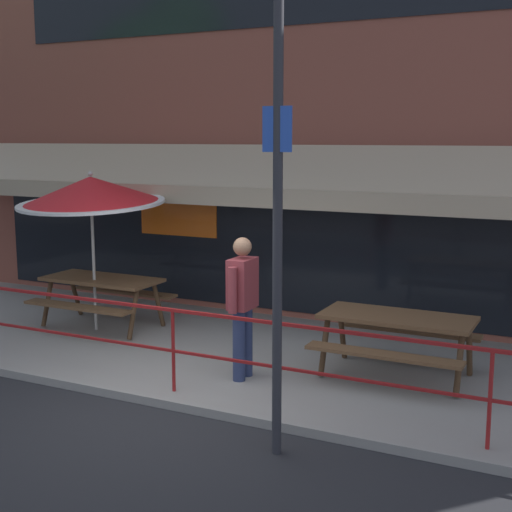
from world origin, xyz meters
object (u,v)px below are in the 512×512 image
picnic_table_centre (397,328)px  patio_umbrella_left (91,191)px  pedestrian_walking (243,300)px  street_sign_pole (278,227)px  picnic_table_left (102,288)px

picnic_table_centre → patio_umbrella_left: bearing=178.8°
patio_umbrella_left → pedestrian_walking: (2.98, -0.95, -1.12)m
street_sign_pole → picnic_table_left: bearing=147.5°
picnic_table_centre → patio_umbrella_left: 4.85m
picnic_table_left → pedestrian_walking: pedestrian_walking is taller
patio_umbrella_left → street_sign_pole: 4.79m
picnic_table_centre → street_sign_pole: size_ratio=0.43×
pedestrian_walking → picnic_table_centre: bearing=27.4°
picnic_table_centre → patio_umbrella_left: (-4.62, 0.10, 1.47)m
picnic_table_left → street_sign_pole: (4.12, -2.62, 1.46)m
patio_umbrella_left → picnic_table_left: bearing=90.0°
picnic_table_left → patio_umbrella_left: bearing=-90.0°
street_sign_pole → picnic_table_centre: bearing=77.9°
picnic_table_centre → patio_umbrella_left: size_ratio=0.76×
picnic_table_centre → pedestrian_walking: (-1.64, -0.85, 0.35)m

